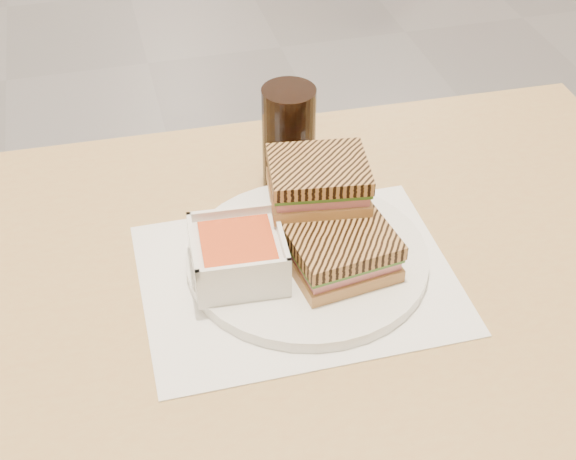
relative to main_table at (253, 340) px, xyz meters
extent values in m
cube|color=tan|center=(0.00, 0.00, 0.10)|extent=(1.22, 0.73, 0.03)
cylinder|color=tan|center=(0.56, 0.28, -0.28)|extent=(0.06, 0.06, 0.72)
cube|color=white|center=(0.05, -0.02, 0.11)|extent=(0.38, 0.30, 0.00)
cylinder|color=white|center=(0.07, 0.01, 0.12)|extent=(0.30, 0.30, 0.02)
cube|color=white|center=(-0.02, -0.01, 0.15)|extent=(0.12, 0.12, 0.05)
cube|color=#D14A1E|center=(-0.02, -0.01, 0.18)|extent=(0.09, 0.09, 0.01)
cube|color=white|center=(0.04, -0.01, 0.18)|extent=(0.01, 0.11, 0.01)
cube|color=white|center=(-0.07, 0.00, 0.18)|extent=(0.01, 0.11, 0.01)
cube|color=white|center=(-0.01, 0.05, 0.18)|extent=(0.11, 0.01, 0.01)
cube|color=white|center=(-0.02, -0.06, 0.18)|extent=(0.11, 0.01, 0.01)
cube|color=#BD8149|center=(0.11, -0.03, 0.14)|extent=(0.13, 0.12, 0.02)
cube|color=#DA8485|center=(0.11, -0.03, 0.16)|extent=(0.12, 0.11, 0.01)
cube|color=#386B23|center=(0.11, -0.03, 0.16)|extent=(0.13, 0.11, 0.01)
cube|color=#A6763C|center=(0.11, -0.03, 0.18)|extent=(0.13, 0.12, 0.02)
cube|color=#BD8149|center=(0.10, 0.05, 0.19)|extent=(0.13, 0.12, 0.02)
cube|color=#DA8485|center=(0.10, 0.05, 0.20)|extent=(0.12, 0.11, 0.01)
cube|color=#386B23|center=(0.10, 0.05, 0.21)|extent=(0.13, 0.11, 0.01)
cube|color=#A6763C|center=(0.10, 0.05, 0.23)|extent=(0.13, 0.12, 0.02)
cylinder|color=black|center=(0.09, 0.17, 0.19)|extent=(0.07, 0.07, 0.15)
camera|label=1|loc=(-0.14, -0.72, 0.80)|focal=50.88mm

